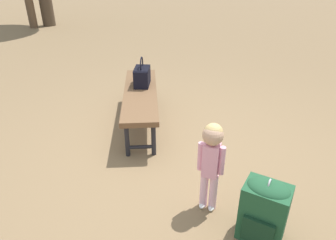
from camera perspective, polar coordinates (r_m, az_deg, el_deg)
ground_plane at (r=3.31m, az=1.31°, el=-6.99°), size 40.00×40.00×0.00m
park_bench at (r=3.79m, az=-5.16°, el=4.52°), size 1.65×0.72×0.45m
handbag at (r=3.92m, az=-4.85°, el=8.25°), size 0.36×0.27×0.37m
child_standing at (r=2.43m, az=8.08°, el=-6.48°), size 0.17×0.18×0.81m
backpack_large at (r=2.43m, az=17.48°, el=-15.59°), size 0.40×0.40×0.55m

